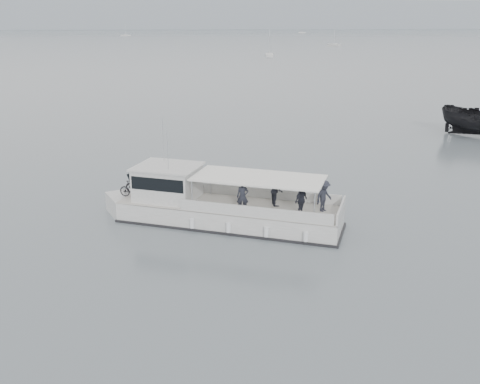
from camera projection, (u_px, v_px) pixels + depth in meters
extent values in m
plane|color=slate|center=(146.00, 208.00, 28.15)|extent=(1400.00, 1400.00, 0.00)
cube|color=#939EA8|center=(167.00, 15.00, 552.38)|extent=(1400.00, 90.00, 28.00)
cube|color=silver|center=(230.00, 216.00, 25.88)|extent=(10.92, 7.00, 1.16)
cube|color=silver|center=(131.00, 205.00, 27.37)|extent=(2.64, 2.64, 1.16)
cube|color=beige|center=(230.00, 205.00, 25.70)|extent=(10.92, 7.00, 0.05)
cube|color=black|center=(230.00, 223.00, 25.99)|extent=(11.13, 7.17, 0.16)
cube|color=silver|center=(269.00, 194.00, 26.42)|extent=(6.53, 3.01, 0.53)
cube|color=silver|center=(254.00, 212.00, 23.92)|extent=(6.53, 3.01, 0.53)
cube|color=silver|center=(341.00, 210.00, 24.14)|extent=(1.25, 2.64, 0.53)
cube|color=silver|center=(168.00, 183.00, 26.35)|extent=(3.59, 3.37, 1.60)
cube|color=black|center=(142.00, 178.00, 26.69)|extent=(1.37, 2.24, 1.03)
cube|color=black|center=(168.00, 178.00, 26.27)|extent=(3.44, 3.33, 0.62)
cube|color=silver|center=(167.00, 166.00, 26.09)|extent=(3.82, 3.60, 0.09)
cube|color=white|center=(259.00, 178.00, 24.85)|extent=(6.62, 4.93, 0.07)
cylinder|color=silver|center=(192.00, 195.00, 24.74)|extent=(0.07, 0.07, 1.47)
cylinder|color=silver|center=(211.00, 180.00, 27.01)|extent=(0.07, 0.07, 1.47)
cylinder|color=silver|center=(314.00, 207.00, 23.14)|extent=(0.07, 0.07, 1.47)
cylinder|color=silver|center=(323.00, 191.00, 25.41)|extent=(0.07, 0.07, 1.47)
cylinder|color=silver|center=(163.00, 139.00, 26.61)|extent=(0.04, 0.04, 2.32)
cylinder|color=silver|center=(168.00, 150.00, 25.12)|extent=(0.04, 0.04, 1.96)
cylinder|color=white|center=(192.00, 223.00, 24.81)|extent=(0.28, 0.28, 0.45)
cylinder|color=white|center=(228.00, 228.00, 24.31)|extent=(0.28, 0.28, 0.45)
cylinder|color=white|center=(266.00, 232.00, 23.82)|extent=(0.28, 0.28, 0.45)
cylinder|color=white|center=(306.00, 236.00, 23.32)|extent=(0.28, 0.28, 0.45)
imported|color=black|center=(139.00, 186.00, 27.29)|extent=(1.61, 1.11, 0.80)
imported|color=black|center=(132.00, 189.00, 26.64)|extent=(1.45, 0.94, 0.85)
imported|color=#252731|center=(243.00, 197.00, 24.49)|extent=(0.59, 0.42, 1.50)
imported|color=#252731|center=(276.00, 190.00, 25.44)|extent=(0.59, 0.74, 1.50)
imported|color=#252731|center=(301.00, 200.00, 23.99)|extent=(0.89, 0.87, 1.50)
imported|color=#252731|center=(324.00, 196.00, 24.55)|extent=(1.11, 1.01, 1.50)
cube|color=silver|center=(126.00, 36.00, 317.11)|extent=(5.96, 4.50, 0.75)
cube|color=silver|center=(126.00, 35.00, 317.01)|extent=(2.57, 2.42, 0.45)
cylinder|color=silver|center=(125.00, 29.00, 316.03)|extent=(0.08, 0.08, 6.39)
cube|color=silver|center=(302.00, 33.00, 387.52)|extent=(5.36, 3.30, 0.75)
cube|color=silver|center=(302.00, 32.00, 387.42)|extent=(2.17, 1.96, 0.45)
cube|color=silver|center=(269.00, 55.00, 143.06)|extent=(2.79, 6.08, 0.75)
cube|color=silver|center=(269.00, 54.00, 142.96)|extent=(1.95, 2.29, 0.45)
cylinder|color=silver|center=(270.00, 42.00, 141.98)|extent=(0.08, 0.08, 6.44)
cube|color=silver|center=(334.00, 45.00, 201.06)|extent=(4.35, 5.19, 0.75)
cube|color=silver|center=(334.00, 44.00, 200.96)|extent=(2.23, 2.32, 0.45)
cylinder|color=silver|center=(335.00, 36.00, 200.09)|extent=(0.08, 0.08, 5.70)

